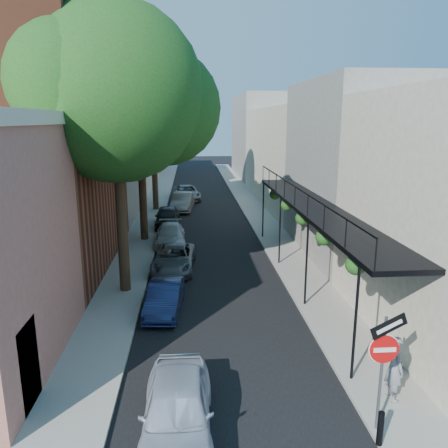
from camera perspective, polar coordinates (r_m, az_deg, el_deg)
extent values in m
cube|color=black|center=(38.04, -2.81, 2.80)|extent=(6.00, 64.00, 0.01)
cube|color=gray|center=(38.13, -8.84, 2.77)|extent=(2.00, 64.00, 0.12)
cube|color=gray|center=(38.34, 3.18, 2.97)|extent=(2.00, 64.00, 0.12)
cube|color=beige|center=(12.16, -24.25, -16.50)|extent=(0.10, 1.20, 2.20)
cube|color=gray|center=(21.77, -15.61, 15.54)|extent=(0.06, 7.00, 4.00)
cube|color=gray|center=(34.41, -18.03, 8.59)|extent=(8.00, 12.00, 9.00)
cube|color=beige|center=(48.08, -14.22, 10.64)|extent=(8.00, 16.00, 10.00)
cube|color=#C27263|center=(61.96, -12.01, 10.37)|extent=(8.00, 12.00, 8.00)
cube|color=gray|center=(24.64, 19.73, 6.78)|extent=(8.00, 10.00, 9.00)
cube|color=beige|center=(38.81, 10.68, 8.75)|extent=(8.00, 20.00, 8.00)
cube|color=gray|center=(56.30, 5.95, 11.32)|extent=(8.00, 16.00, 10.00)
cube|color=black|center=(18.48, 12.06, 2.14)|extent=(2.00, 16.00, 0.15)
cube|color=black|center=(18.08, 9.30, 4.85)|extent=(0.05, 16.00, 0.05)
cylinder|color=black|center=(12.39, 16.79, -12.09)|extent=(0.08, 0.08, 3.40)
cylinder|color=black|center=(26.26, 5.13, 1.94)|extent=(0.08, 0.08, 3.40)
sphere|color=#184313|center=(12.90, 16.84, -5.12)|extent=(0.60, 0.60, 0.60)
sphere|color=#184313|center=(18.41, 10.20, 0.75)|extent=(0.60, 0.60, 0.60)
sphere|color=#184313|center=(24.15, 6.67, 3.88)|extent=(0.60, 0.60, 0.60)
cylinder|color=#595B60|center=(10.89, 19.80, -18.26)|extent=(0.07, 0.07, 2.90)
cylinder|color=red|center=(10.51, 20.21, -15.11)|extent=(0.66, 0.04, 0.66)
cube|color=white|center=(10.49, 20.27, -15.18)|extent=(0.50, 0.02, 0.10)
cylinder|color=white|center=(10.53, 20.16, -15.06)|extent=(0.70, 0.02, 0.70)
cube|color=black|center=(10.28, 20.74, -12.39)|extent=(0.89, 0.15, 0.58)
cube|color=white|center=(10.26, 20.81, -12.46)|extent=(0.60, 0.10, 0.31)
cylinder|color=black|center=(10.97, 19.75, -23.84)|extent=(0.14, 0.14, 0.80)
cylinder|color=#302113|center=(17.95, -13.27, 1.75)|extent=(0.44, 0.44, 7.00)
sphere|color=#184313|center=(17.62, -14.09, 16.29)|extent=(6.80, 6.80, 6.80)
sphere|color=#184313|center=(18.43, -8.07, 14.85)|extent=(4.76, 4.76, 4.76)
cylinder|color=#302113|center=(25.82, -10.60, 4.59)|extent=(0.44, 0.44, 6.30)
sphere|color=#184313|center=(25.52, -11.00, 13.60)|extent=(6.00, 6.00, 6.00)
sphere|color=#184313|center=(26.30, -7.40, 12.63)|extent=(4.20, 4.20, 4.20)
cylinder|color=#302113|center=(34.65, -9.09, 7.74)|extent=(0.44, 0.44, 7.35)
sphere|color=#184313|center=(34.51, -9.39, 15.56)|extent=(7.00, 7.00, 7.00)
sphere|color=#184313|center=(35.45, -6.30, 14.79)|extent=(4.90, 4.90, 4.90)
imported|color=#B4BAC7|center=(10.71, -6.13, -23.00)|extent=(1.65, 4.02, 1.36)
imported|color=#141D40|center=(16.69, -7.75, -9.49)|extent=(1.45, 3.47, 1.11)
imported|color=#575A5F|center=(21.03, -6.52, -4.51)|extent=(2.17, 4.24, 1.15)
imported|color=#BBBBBF|center=(25.24, -7.00, -1.45)|extent=(1.76, 4.07, 1.17)
imported|color=black|center=(29.43, -7.40, 0.90)|extent=(1.73, 4.08, 1.38)
imported|color=gray|center=(34.75, -5.41, 2.91)|extent=(1.91, 4.39, 1.40)
imported|color=gray|center=(39.44, -4.93, 4.09)|extent=(2.73, 4.88, 1.29)
imported|color=slate|center=(12.27, 21.36, -17.10)|extent=(0.47, 0.66, 1.72)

